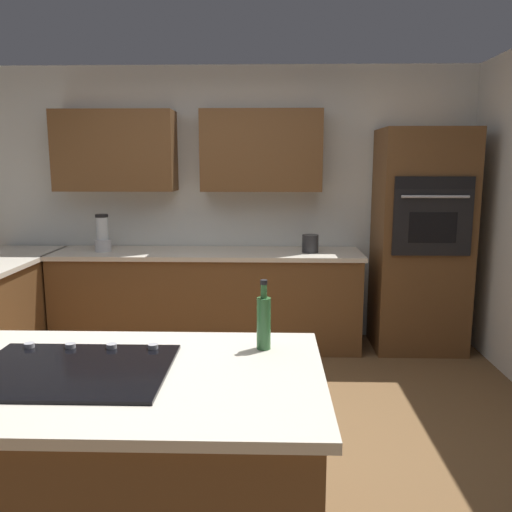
{
  "coord_description": "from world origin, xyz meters",
  "views": [
    {
      "loc": [
        -0.49,
        3.01,
        1.7
      ],
      "look_at": [
        -0.37,
        -1.05,
        0.98
      ],
      "focal_mm": 36.72,
      "sensor_mm": 36.0,
      "label": 1
    }
  ],
  "objects_px": {
    "blender": "(103,236)",
    "second_bottle": "(264,321)",
    "cooktop": "(72,370)",
    "wall_oven": "(421,241)",
    "kettle": "(310,244)"
  },
  "relations": [
    {
      "from": "cooktop",
      "to": "second_bottle",
      "type": "height_order",
      "value": "second_bottle"
    },
    {
      "from": "wall_oven",
      "to": "blender",
      "type": "bearing_deg",
      "value": 0.38
    },
    {
      "from": "wall_oven",
      "to": "cooktop",
      "type": "xyz_separation_m",
      "value": [
        2.14,
        2.81,
        -0.1
      ]
    },
    {
      "from": "wall_oven",
      "to": "cooktop",
      "type": "relative_size",
      "value": 2.63
    },
    {
      "from": "cooktop",
      "to": "second_bottle",
      "type": "bearing_deg",
      "value": -159.71
    },
    {
      "from": "cooktop",
      "to": "kettle",
      "type": "bearing_deg",
      "value": -112.16
    },
    {
      "from": "wall_oven",
      "to": "cooktop",
      "type": "bearing_deg",
      "value": 52.76
    },
    {
      "from": "wall_oven",
      "to": "kettle",
      "type": "distance_m",
      "value": 1.0
    },
    {
      "from": "cooktop",
      "to": "second_bottle",
      "type": "distance_m",
      "value": 0.8
    },
    {
      "from": "cooktop",
      "to": "blender",
      "type": "distance_m",
      "value": 2.9
    },
    {
      "from": "second_bottle",
      "to": "kettle",
      "type": "bearing_deg",
      "value": -98.83
    },
    {
      "from": "wall_oven",
      "to": "second_bottle",
      "type": "height_order",
      "value": "wall_oven"
    },
    {
      "from": "wall_oven",
      "to": "blender",
      "type": "relative_size",
      "value": 5.85
    },
    {
      "from": "cooktop",
      "to": "blender",
      "type": "relative_size",
      "value": 2.22
    },
    {
      "from": "blender",
      "to": "second_bottle",
      "type": "bearing_deg",
      "value": 120.94
    }
  ]
}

